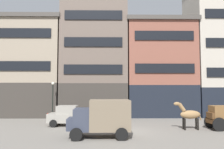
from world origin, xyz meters
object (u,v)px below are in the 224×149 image
(pedestrian_officer, at_px, (125,111))
(fire_hydrant_curbside, at_px, (48,117))
(sedan_dark, at_px, (69,116))
(cargo_wagon, at_px, (224,116))
(draft_horse, at_px, (189,114))
(streetlamp_curbside, at_px, (53,95))
(delivery_truck_near, at_px, (102,117))

(pedestrian_officer, relative_size, fire_hydrant_curbside, 2.16)
(sedan_dark, relative_size, fire_hydrant_curbside, 4.51)
(cargo_wagon, height_order, sedan_dark, cargo_wagon)
(cargo_wagon, bearing_deg, pedestrian_officer, 148.17)
(cargo_wagon, height_order, fire_hydrant_curbside, cargo_wagon)
(draft_horse, relative_size, streetlamp_curbside, 0.57)
(pedestrian_officer, distance_m, fire_hydrant_curbside, 8.10)
(draft_horse, bearing_deg, pedestrian_officer, 135.44)
(delivery_truck_near, distance_m, streetlamp_curbside, 9.98)
(draft_horse, xyz_separation_m, streetlamp_curbside, (-12.88, 5.49, 1.40))
(sedan_dark, bearing_deg, draft_horse, -10.83)
(delivery_truck_near, xyz_separation_m, sedan_dark, (-3.22, 4.64, -0.51))
(streetlamp_curbside, bearing_deg, draft_horse, -23.10)
(delivery_truck_near, bearing_deg, cargo_wagon, 14.55)
(fire_hydrant_curbside, bearing_deg, pedestrian_officer, 2.00)
(cargo_wagon, xyz_separation_m, pedestrian_officer, (-7.99, 4.96, -0.17))
(streetlamp_curbside, bearing_deg, delivery_truck_near, -55.18)
(streetlamp_curbside, height_order, fire_hydrant_curbside, streetlamp_curbside)
(streetlamp_curbside, bearing_deg, cargo_wagon, -19.13)
(pedestrian_officer, bearing_deg, sedan_dark, -151.24)
(draft_horse, distance_m, fire_hydrant_curbside, 13.96)
(fire_hydrant_curbside, bearing_deg, streetlamp_curbside, 73.24)
(sedan_dark, distance_m, fire_hydrant_curbside, 3.82)
(pedestrian_officer, bearing_deg, draft_horse, -44.56)
(cargo_wagon, xyz_separation_m, delivery_truck_near, (-10.17, -2.64, 0.28))
(delivery_truck_near, distance_m, pedestrian_officer, 7.92)
(delivery_truck_near, bearing_deg, draft_horse, 20.07)
(cargo_wagon, xyz_separation_m, fire_hydrant_curbside, (-16.07, 4.68, -0.72))
(sedan_dark, distance_m, pedestrian_officer, 6.16)
(cargo_wagon, relative_size, sedan_dark, 0.79)
(draft_horse, bearing_deg, streetlamp_curbside, 156.90)
(delivery_truck_near, distance_m, fire_hydrant_curbside, 9.45)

